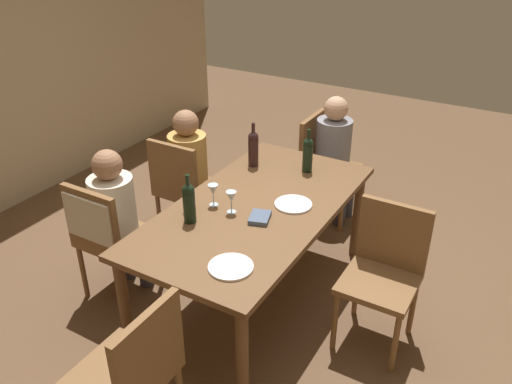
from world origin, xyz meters
The scene contains 19 objects.
ground_plane centered at (0.00, 0.00, 0.00)m, with size 10.00×10.00×0.00m, color brown.
dining_table centered at (0.00, 0.00, 0.68)m, with size 1.86×0.97×0.76m.
chair_right_end centered at (1.31, 0.09, 0.53)m, with size 0.44×0.44×0.92m.
chair_far_left centered at (-0.54, 0.86, 0.59)m, with size 0.46×0.44×0.92m.
chair_far_right centered at (0.33, 0.86, 0.53)m, with size 0.44×0.44×0.92m.
chair_near centered at (0.09, -0.86, 0.53)m, with size 0.44×0.44×0.92m.
chair_left_end centered at (-1.31, -0.09, 0.53)m, with size 0.44×0.44×0.92m.
person_woman_host centered at (1.31, -0.03, 0.65)m, with size 0.30×0.35×1.12m.
person_man_bearded centered at (-0.39, 0.86, 0.65)m, with size 0.34×0.30×1.12m.
person_man_guest centered at (0.44, 0.86, 0.65)m, with size 0.35×0.30×1.13m.
wine_bottle_tall_green centered at (-0.37, 0.25, 0.90)m, with size 0.08×0.08×0.32m.
wine_bottle_dark_red centered at (0.51, 0.32, 0.90)m, with size 0.08×0.08×0.34m.
wine_bottle_short_olive centered at (0.63, -0.07, 0.90)m, with size 0.07×0.07×0.33m.
wine_glass_near_left centered at (-0.15, 0.09, 0.86)m, with size 0.07×0.07×0.15m.
wine_glass_centre centered at (-0.27, 0.34, 0.86)m, with size 0.07×0.07×0.15m.
wine_glass_near_right centered at (-0.13, 0.24, 0.86)m, with size 0.07×0.07×0.15m.
dinner_plate_host centered at (0.12, -0.21, 0.76)m, with size 0.25×0.25×0.01m, color white.
dinner_plate_guest_left centered at (-0.65, -0.22, 0.76)m, with size 0.25×0.25×0.01m, color white.
folded_napkin centered at (-0.14, -0.11, 0.77)m, with size 0.16×0.12×0.03m, color #4C5B75.
Camera 1 is at (-2.57, -1.49, 2.48)m, focal length 36.86 mm.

